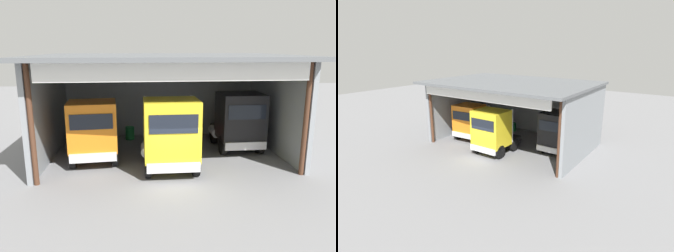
{
  "view_description": "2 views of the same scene",
  "coord_description": "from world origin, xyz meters",
  "views": [
    {
      "loc": [
        -1.68,
        -14.09,
        5.97
      ],
      "look_at": [
        0.0,
        2.94,
        1.89
      ],
      "focal_mm": 35.3,
      "sensor_mm": 36.0,
      "label": 1
    },
    {
      "loc": [
        13.1,
        -15.8,
        8.49
      ],
      "look_at": [
        0.0,
        2.94,
        1.89
      ],
      "focal_mm": 29.82,
      "sensor_mm": 36.0,
      "label": 2
    }
  ],
  "objects": [
    {
      "name": "truck_yellow_right_bay",
      "position": [
        -0.07,
        1.19,
        1.9
      ],
      "size": [
        2.72,
        4.26,
        3.64
      ],
      "rotation": [
        0.0,
        0.0,
        3.14
      ],
      "color": "yellow",
      "rests_on": "ground"
    },
    {
      "name": "workshop_shed",
      "position": [
        0.0,
        4.92,
        3.82
      ],
      "size": [
        13.43,
        9.6,
        5.59
      ],
      "color": "gray",
      "rests_on": "ground"
    },
    {
      "name": "oil_drum",
      "position": [
        -2.12,
        7.26,
        0.43
      ],
      "size": [
        0.58,
        0.58,
        0.85
      ],
      "primitive_type": "cylinder",
      "color": "#197233",
      "rests_on": "ground"
    },
    {
      "name": "ground_plane",
      "position": [
        0.0,
        0.0,
        0.0
      ],
      "size": [
        80.0,
        80.0,
        0.0
      ],
      "primitive_type": "plane",
      "color": "slate",
      "rests_on": "ground"
    },
    {
      "name": "truck_black_center_left_bay",
      "position": [
        4.27,
        4.31,
        1.8
      ],
      "size": [
        2.6,
        4.89,
        3.44
      ],
      "rotation": [
        0.0,
        0.0,
        3.14
      ],
      "color": "black",
      "rests_on": "ground"
    },
    {
      "name": "truck_orange_left_bay",
      "position": [
        -3.95,
        2.9,
        1.74
      ],
      "size": [
        2.78,
        4.41,
        3.31
      ],
      "rotation": [
        0.0,
        0.0,
        3.22
      ],
      "color": "orange",
      "rests_on": "ground"
    },
    {
      "name": "tool_cart",
      "position": [
        1.92,
        7.0,
        0.5
      ],
      "size": [
        0.9,
        0.6,
        1.0
      ],
      "primitive_type": "cube",
      "color": "red",
      "rests_on": "ground"
    }
  ]
}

